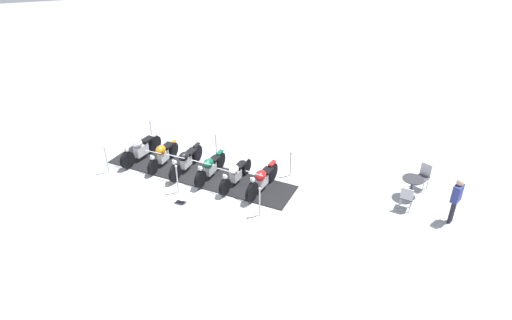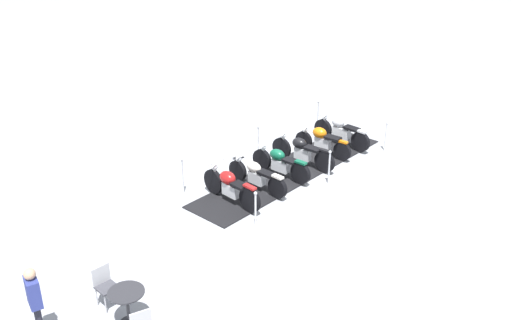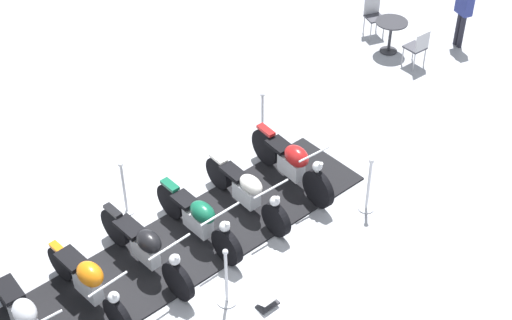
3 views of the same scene
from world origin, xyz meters
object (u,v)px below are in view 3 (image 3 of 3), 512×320
object	(u,v)px
motorcycle_copper	(88,282)
stanchion_left_rear	(262,124)
motorcycle_forest	(199,219)
cafe_chair_across_table	(418,46)
stanchion_right_rear	(368,191)
info_placard	(267,303)
motorcycle_chrome	(24,319)
motorcycle_cream	(248,191)
stanchion_left_mid	(125,194)
motorcycle_black	(146,248)
bystander_person	(464,8)
cafe_table	(391,29)
cafe_chair_near_table	(374,13)
stanchion_right_mid	(226,285)
motorcycle_maroon	(293,163)

from	to	relation	value
motorcycle_copper	stanchion_left_rear	world-z (taller)	stanchion_left_rear
motorcycle_forest	cafe_chair_across_table	world-z (taller)	motorcycle_forest
stanchion_right_rear	info_placard	bearing A→B (deg)	146.31
motorcycle_chrome	stanchion_right_rear	xyz separation A→B (m)	(3.33, -5.02, -0.09)
motorcycle_cream	stanchion_left_mid	distance (m)	2.13
motorcycle_black	bystander_person	bearing A→B (deg)	93.98
motorcycle_forest	bystander_person	xyz separation A→B (m)	(6.80, -5.03, 0.49)
motorcycle_forest	cafe_table	bearing A→B (deg)	104.62
info_placard	cafe_chair_near_table	size ratio (longest dim) A/B	0.41
cafe_chair_across_table	bystander_person	distance (m)	1.52
cafe_table	motorcycle_chrome	bearing A→B (deg)	147.08
motorcycle_forest	motorcycle_chrome	bearing A→B (deg)	-90.82
motorcycle_forest	cafe_table	xyz separation A→B (m)	(6.39, -3.43, 0.10)
motorcycle_copper	stanchion_right_mid	xyz separation A→B (m)	(0.24, -2.07, -0.13)
bystander_person	motorcycle_forest	bearing A→B (deg)	24.18
motorcycle_forest	cafe_chair_across_table	distance (m)	7.04
stanchion_left_rear	stanchion_left_mid	distance (m)	3.20
motorcycle_forest	stanchion_right_rear	world-z (taller)	stanchion_right_rear
motorcycle_chrome	cafe_chair_near_table	bearing A→B (deg)	108.33
motorcycle_black	stanchion_left_mid	distance (m)	1.51
motorcycle_cream	cafe_chair_near_table	world-z (taller)	cafe_chair_near_table
stanchion_left_rear	cafe_table	xyz separation A→B (m)	(3.49, -2.62, 0.24)
motorcycle_cream	info_placard	distance (m)	2.21
motorcycle_black	bystander_person	world-z (taller)	bystander_person
stanchion_left_rear	stanchion_left_mid	size ratio (longest dim) A/B	0.96
motorcycle_cream	cafe_chair_near_table	xyz separation A→B (m)	(6.36, -2.33, 0.10)
stanchion_left_rear	stanchion_right_rear	distance (m)	2.75
motorcycle_chrome	stanchion_right_mid	bearing A→B (deg)	67.19
motorcycle_copper	motorcycle_black	world-z (taller)	motorcycle_black
motorcycle_cream	bystander_person	bearing A→B (deg)	99.83
info_placard	cafe_table	bearing A→B (deg)	-152.34
motorcycle_copper	motorcycle_black	bearing A→B (deg)	86.97
motorcycle_copper	motorcycle_forest	xyz separation A→B (m)	(1.55, -1.46, -0.04)
motorcycle_copper	info_placard	distance (m)	2.75
stanchion_right_mid	cafe_chair_across_table	size ratio (longest dim) A/B	1.29
motorcycle_cream	stanchion_right_rear	xyz separation A→B (m)	(0.24, -2.08, -0.04)
motorcycle_forest	cafe_chair_near_table	bearing A→B (deg)	109.60
motorcycle_copper	cafe_chair_near_table	distance (m)	9.79
cafe_chair_near_table	bystander_person	size ratio (longest dim) A/B	0.60
motorcycle_chrome	motorcycle_maroon	distance (m)	5.33
motorcycle_cream	cafe_chair_across_table	size ratio (longest dim) A/B	1.86
stanchion_left_rear	stanchion_right_rear	world-z (taller)	stanchion_right_rear
motorcycle_copper	stanchion_right_mid	bearing A→B (deg)	46.84
motorcycle_forest	cafe_chair_near_table	distance (m)	7.76
motorcycle_maroon	stanchion_left_rear	world-z (taller)	motorcycle_maroon
motorcycle_forest	stanchion_left_rear	distance (m)	3.02
cafe_chair_across_table	bystander_person	world-z (taller)	bystander_person
motorcycle_forest	stanchion_left_rear	size ratio (longest dim) A/B	1.56
motorcycle_maroon	bystander_person	xyz separation A→B (m)	(5.25, -3.56, 0.45)
motorcycle_forest	motorcycle_maroon	world-z (taller)	motorcycle_maroon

